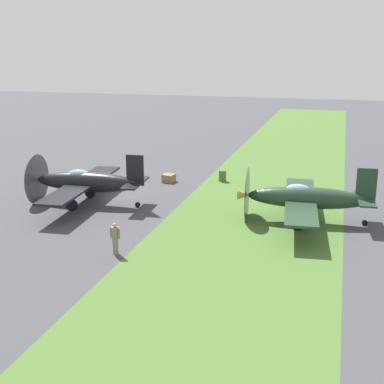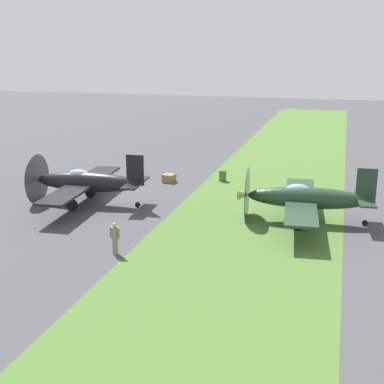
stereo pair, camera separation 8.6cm
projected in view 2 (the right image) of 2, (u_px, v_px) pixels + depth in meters
The scene contains 7 objects.
ground_plane at pixel (105, 197), 38.70m from camera, with size 160.00×160.00×0.00m, color #424247.
grass_verge at pixel (259, 210), 35.68m from camera, with size 120.00×11.00×0.01m, color #476B2D.
airplane_lead at pixel (86, 182), 36.55m from camera, with size 10.71×8.47×3.81m.
airplane_wingman at pixel (305, 198), 32.76m from camera, with size 10.62×8.41×3.77m.
ground_crew_chief at pixel (115, 238), 27.89m from camera, with size 0.38×0.62×1.73m.
fuel_drum at pixel (223, 176), 43.10m from camera, with size 0.60×0.60×0.90m, color #476633.
supply_crate at pixel (169, 178), 42.88m from camera, with size 0.90×0.90×0.64m, color olive.
Camera 2 is at (-34.01, -16.40, 10.67)m, focal length 49.52 mm.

